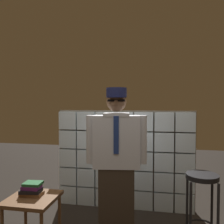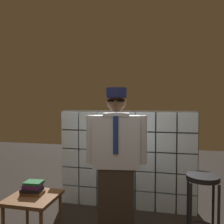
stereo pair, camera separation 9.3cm
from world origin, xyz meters
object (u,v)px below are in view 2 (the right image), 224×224
object	(u,v)px
standing_person	(116,161)
book_stack	(33,188)
side_table	(33,202)
coffee_mug	(27,190)
bar_stool	(203,194)

from	to	relation	value
standing_person	book_stack	distance (m)	1.00
side_table	coffee_mug	world-z (taller)	coffee_mug
bar_stool	book_stack	xyz separation A→B (m)	(-1.85, -0.22, -0.01)
side_table	coffee_mug	xyz separation A→B (m)	(-0.10, 0.03, 0.12)
side_table	book_stack	size ratio (longest dim) A/B	2.07
standing_person	book_stack	size ratio (longest dim) A/B	6.87
standing_person	book_stack	xyz separation A→B (m)	(-0.93, -0.21, -0.31)
bar_stool	coffee_mug	distance (m)	1.93
side_table	coffee_mug	bearing A→B (deg)	162.28
bar_stool	side_table	xyz separation A→B (m)	(-1.82, -0.26, -0.14)
bar_stool	book_stack	distance (m)	1.87
standing_person	side_table	world-z (taller)	standing_person
standing_person	coffee_mug	distance (m)	1.07
book_stack	coffee_mug	size ratio (longest dim) A/B	1.99
standing_person	coffee_mug	bearing A→B (deg)	-175.72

